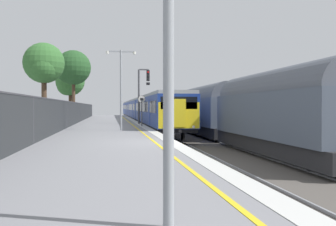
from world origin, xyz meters
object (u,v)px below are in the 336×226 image
at_px(commuter_train_at_platform, 140,109).
at_px(background_tree_centre, 69,83).
at_px(background_tree_left, 44,65).
at_px(freight_train_adjacent_track, 206,109).
at_px(platform_lamp_mid, 121,83).
at_px(background_tree_right, 72,69).
at_px(speed_limit_sign, 142,107).
at_px(signal_gantry, 142,90).

relative_size(commuter_train_at_platform, background_tree_centre, 9.62).
bearing_deg(background_tree_left, background_tree_centre, 90.40).
distance_m(commuter_train_at_platform, background_tree_centre, 13.15).
bearing_deg(freight_train_adjacent_track, platform_lamp_mid, -139.64).
bearing_deg(background_tree_centre, freight_train_adjacent_track, -45.20).
height_order(commuter_train_at_platform, platform_lamp_mid, platform_lamp_mid).
distance_m(commuter_train_at_platform, freight_train_adjacent_track, 22.49).
height_order(commuter_train_at_platform, background_tree_right, background_tree_right).
bearing_deg(background_tree_left, speed_limit_sign, 18.09).
bearing_deg(platform_lamp_mid, commuter_train_at_platform, 82.73).
xyz_separation_m(commuter_train_at_platform, background_tree_centre, (-9.14, -8.89, 3.21)).
height_order(platform_lamp_mid, background_tree_left, background_tree_left).
relative_size(commuter_train_at_platform, background_tree_left, 9.91).
xyz_separation_m(speed_limit_sign, background_tree_centre, (-7.29, 14.95, 2.89)).
bearing_deg(commuter_train_at_platform, freight_train_adjacent_track, -79.74).
bearing_deg(commuter_train_at_platform, background_tree_right, -122.60).
distance_m(speed_limit_sign, background_tree_centre, 16.88).
relative_size(commuter_train_at_platform, freight_train_adjacent_track, 1.53).
distance_m(freight_train_adjacent_track, background_tree_centre, 18.91).
bearing_deg(commuter_train_at_platform, background_tree_left, -109.01).
bearing_deg(background_tree_right, background_tree_left, -92.82).
xyz_separation_m(signal_gantry, speed_limit_sign, (-0.37, -4.13, -1.58)).
bearing_deg(background_tree_right, commuter_train_at_platform, 57.40).
bearing_deg(background_tree_right, signal_gantry, -43.75).
distance_m(freight_train_adjacent_track, background_tree_right, 15.92).
xyz_separation_m(speed_limit_sign, background_tree_right, (-6.53, 10.73, 4.11)).
relative_size(speed_limit_sign, background_tree_centre, 0.39).
distance_m(commuter_train_at_platform, platform_lamp_mid, 28.93).
relative_size(signal_gantry, background_tree_centre, 0.80).
distance_m(commuter_train_at_platform, background_tree_left, 27.89).
distance_m(speed_limit_sign, background_tree_right, 13.22).
height_order(platform_lamp_mid, background_tree_right, background_tree_right).
distance_m(signal_gantry, speed_limit_sign, 4.43).
bearing_deg(background_tree_left, platform_lamp_mid, -24.54).
height_order(background_tree_left, background_tree_centre, background_tree_centre).
height_order(signal_gantry, background_tree_left, background_tree_left).
bearing_deg(speed_limit_sign, commuter_train_at_platform, 85.57).
relative_size(signal_gantry, background_tree_left, 0.83).
distance_m(background_tree_left, background_tree_right, 13.14).
bearing_deg(background_tree_centre, background_tree_left, -89.60).
relative_size(platform_lamp_mid, background_tree_left, 0.87).
bearing_deg(platform_lamp_mid, background_tree_right, 106.93).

